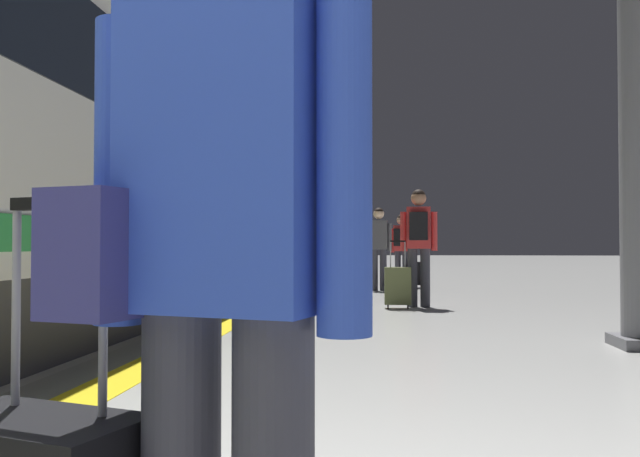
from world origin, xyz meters
TOP-DOWN VIEW (x-y plane):
  - safety_line_strip at (-1.03, 10.00)m, footprint 0.36×80.00m
  - tactile_edge_band at (-1.31, 10.00)m, footprint 0.52×80.00m
  - high_speed_train at (-3.04, 8.41)m, footprint 2.94×30.43m
  - traveller_foreground at (0.49, 0.75)m, footprint 0.54×0.31m
  - passenger_near at (1.31, 9.67)m, footprint 0.55×0.35m
  - suitcase_near at (0.99, 9.44)m, footprint 0.38×0.24m
  - passenger_mid at (1.19, 14.35)m, footprint 0.48×0.37m
  - suitcase_mid at (1.51, 14.24)m, footprint 0.39×0.25m
  - passenger_far at (0.70, 13.22)m, footprint 0.52×0.22m
  - duffel_bag_far at (1.02, 12.94)m, footprint 0.44×0.26m

SIDE VIEW (x-z plane):
  - tactile_edge_band at x=-1.31m, z-range 0.00..0.01m
  - safety_line_strip at x=-1.03m, z-range 0.00..0.01m
  - duffel_bag_far at x=1.02m, z-range -0.03..0.33m
  - suitcase_mid at x=1.51m, z-range 0.03..0.58m
  - suitcase_near at x=0.99m, z-range -0.17..0.82m
  - passenger_mid at x=1.19m, z-range 0.15..1.74m
  - traveller_foreground at x=0.49m, z-range 0.13..1.77m
  - passenger_far at x=0.70m, z-range 0.14..1.82m
  - passenger_near at x=1.31m, z-range 0.16..1.92m
  - high_speed_train at x=-3.04m, z-range 0.02..4.99m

